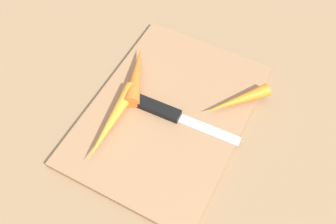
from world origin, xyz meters
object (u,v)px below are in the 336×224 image
object	(u,v)px
knife	(163,111)
carrot_medium	(136,74)
carrot_longest	(111,122)
carrot_shortest	(237,101)
cutting_board	(168,114)

from	to	relation	value
knife	carrot_medium	size ratio (longest dim) A/B	1.56
carrot_longest	carrot_shortest	bearing A→B (deg)	125.60
carrot_longest	carrot_medium	distance (m)	0.11
cutting_board	knife	bearing A→B (deg)	-55.61
carrot_longest	carrot_medium	world-z (taller)	carrot_medium
knife	carrot_shortest	xyz separation A→B (m)	(-0.08, 0.11, 0.01)
carrot_medium	carrot_shortest	distance (m)	0.19
carrot_shortest	cutting_board	bearing A→B (deg)	-15.06
cutting_board	carrot_medium	size ratio (longest dim) A/B	2.80
carrot_medium	carrot_shortest	bearing A→B (deg)	-102.21
cutting_board	carrot_shortest	size ratio (longest dim) A/B	2.91
cutting_board	carrot_longest	size ratio (longest dim) A/B	2.24
carrot_medium	carrot_shortest	xyz separation A→B (m)	(-0.03, 0.18, -0.00)
cutting_board	knife	size ratio (longest dim) A/B	1.79
cutting_board	carrot_longest	distance (m)	0.10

